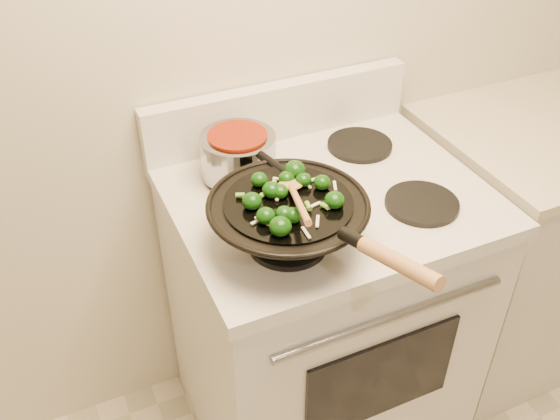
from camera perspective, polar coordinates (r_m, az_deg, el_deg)
name	(u,v)px	position (r m, az deg, el deg)	size (l,w,h in m)	color
stove	(320,314)	(1.87, 3.68, -9.46)	(0.78, 0.67, 1.08)	silver
counter_unit	(541,235)	(2.34, 22.74, -2.14)	(0.87, 0.62, 0.91)	silver
wok	(289,220)	(1.36, 0.85, -0.95)	(0.35, 0.58, 0.19)	black
stirfry	(287,195)	(1.32, 0.65, 1.35)	(0.23, 0.24, 0.04)	#0D3808
wooden_spoon	(295,195)	(1.30, 1.38, 1.40)	(0.11, 0.25, 0.08)	#AB7343
saucepan	(239,154)	(1.59, -3.80, 5.10)	(0.19, 0.31, 0.11)	gray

